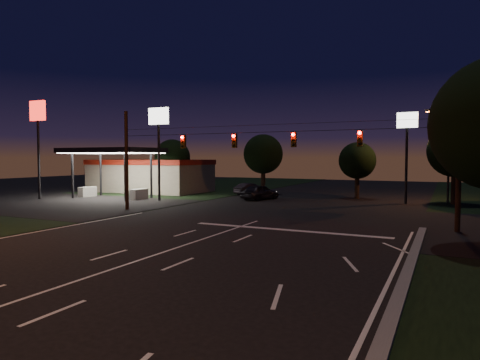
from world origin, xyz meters
The scene contains 17 objects.
ground centered at (0.00, 0.00, 0.00)m, with size 140.00×140.00×0.00m, color black.
cross_street_left centered at (-20.00, 16.00, 0.00)m, with size 20.00×16.00×0.02m, color black.
stop_bar centered at (3.00, 11.50, 0.01)m, with size 12.00×0.50×0.01m, color silver.
utility_pole_right centered at (12.00, 15.00, 0.00)m, with size 0.30×0.30×9.00m, color black.
utility_pole_left centered at (-12.00, 15.00, 0.00)m, with size 0.28×0.28×8.00m, color black.
signal_span centered at (0.00, 14.96, 5.50)m, with size 24.00×0.40×1.56m.
gas_station centered at (-21.86, 30.39, 2.38)m, with size 14.20×16.10×5.25m.
pole_sign_left_near centered at (-14.00, 22.00, 6.98)m, with size 2.20×0.30×9.10m.
pole_sign_left_far centered at (-26.00, 18.00, 7.61)m, with size 2.00×0.30×10.00m.
pole_sign_right centered at (8.00, 30.00, 6.24)m, with size 1.80×0.30×8.40m.
street_light_right_far centered at (11.24, 32.00, 5.24)m, with size 2.20×0.35×9.00m.
tree_far_a centered at (-17.98, 30.12, 4.26)m, with size 4.20×4.20×6.42m.
tree_far_b centered at (-7.98, 34.13, 4.61)m, with size 4.60×4.60×6.98m.
tree_far_c centered at (3.02, 33.10, 3.90)m, with size 3.80×3.80×5.86m.
tree_far_d centered at (12.02, 31.13, 4.83)m, with size 4.80×4.80×7.30m.
car_oncoming_a centered at (-5.61, 27.48, 0.77)m, with size 1.83×4.54×1.55m, color black.
car_oncoming_b centered at (-9.00, 32.41, 0.66)m, with size 1.39×3.99×1.32m, color black.
Camera 1 is at (11.42, -12.13, 4.26)m, focal length 32.00 mm.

